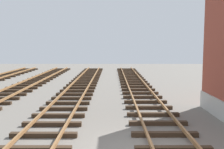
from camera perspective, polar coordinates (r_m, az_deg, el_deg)
name	(u,v)px	position (r m, az deg, el deg)	size (l,w,h in m)	color
track_near_building	(174,148)	(9.07, 13.16, -15.10)	(2.50, 58.71, 0.32)	#38281C
track_centre	(34,148)	(9.21, -16.41, -14.86)	(2.50, 58.71, 0.32)	#38281C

